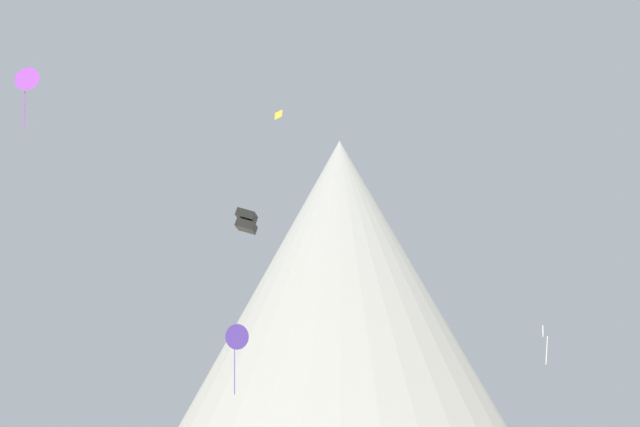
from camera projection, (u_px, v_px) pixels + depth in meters
rock_massif at (339, 336)px, 119.95m from camera, size 72.41×72.41×54.00m
kite_indigo_mid at (237, 338)px, 73.60m from camera, size 2.18×1.56×5.97m
kite_white_mid at (544, 337)px, 79.36m from camera, size 0.52×0.79×3.54m
kite_violet_high at (27, 80)px, 72.14m from camera, size 2.16×0.31×5.74m
kite_black_mid at (246, 221)px, 61.79m from camera, size 1.60×1.49×1.76m
kite_gold_high at (279, 115)px, 81.27m from camera, size 0.81×0.84×0.71m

